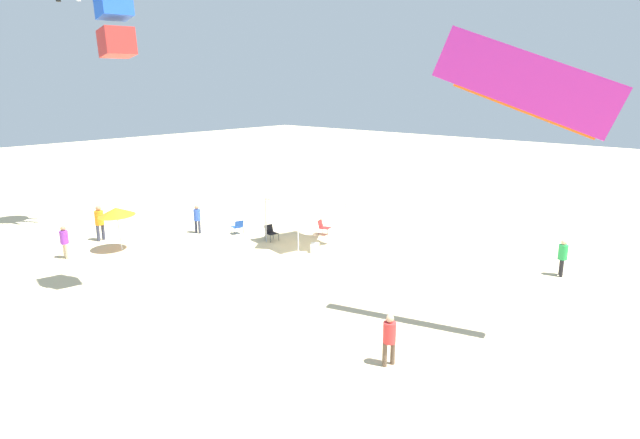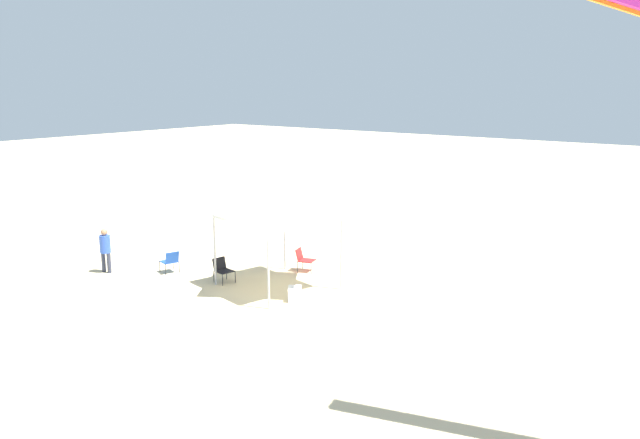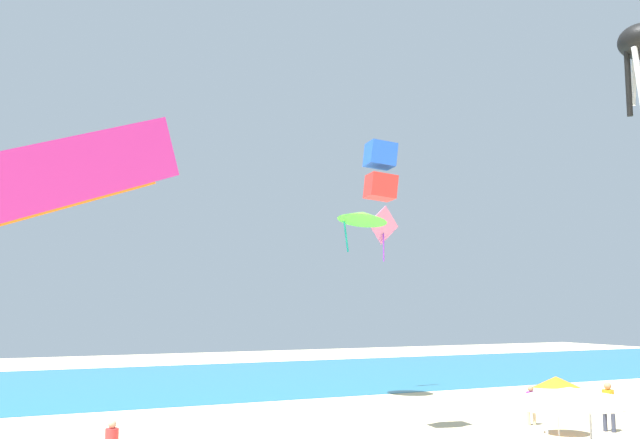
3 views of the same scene
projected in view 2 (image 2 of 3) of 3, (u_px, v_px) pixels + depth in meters
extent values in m
cube|color=beige|center=(268.00, 296.00, 20.70)|extent=(120.00, 120.00, 0.10)
cylinder|color=#B7B7BC|center=(341.00, 255.00, 21.00)|extent=(0.07, 0.07, 2.32)
cylinder|color=#B7B7BC|center=(285.00, 238.00, 23.30)|extent=(0.07, 0.07, 2.32)
cylinder|color=#B7B7BC|center=(268.00, 272.00, 19.18)|extent=(0.07, 0.07, 2.32)
cylinder|color=#B7B7BC|center=(215.00, 251.00, 21.47)|extent=(0.07, 0.07, 2.32)
cube|color=silver|center=(277.00, 217.00, 20.98)|extent=(3.73, 3.62, 0.10)
pyramid|color=silver|center=(277.00, 210.00, 20.93)|extent=(3.66, 3.54, 0.38)
cylinder|color=black|center=(223.00, 280.00, 21.56)|extent=(0.02, 0.02, 0.40)
cylinder|color=black|center=(235.00, 277.00, 21.90)|extent=(0.02, 0.02, 0.40)
cylinder|color=black|center=(214.00, 277.00, 21.93)|extent=(0.02, 0.02, 0.40)
cylinder|color=black|center=(226.00, 274.00, 22.27)|extent=(0.02, 0.02, 0.40)
cube|color=black|center=(224.00, 271.00, 21.87)|extent=(0.61, 0.61, 0.03)
cube|color=black|center=(219.00, 263.00, 22.04)|extent=(0.22, 0.51, 0.41)
cylinder|color=black|center=(173.00, 264.00, 23.44)|extent=(0.02, 0.02, 0.40)
cylinder|color=black|center=(160.00, 266.00, 23.14)|extent=(0.02, 0.02, 0.40)
cylinder|color=black|center=(179.00, 267.00, 23.04)|extent=(0.02, 0.02, 0.40)
cylinder|color=black|center=(166.00, 270.00, 22.73)|extent=(0.02, 0.02, 0.40)
cube|color=blue|center=(169.00, 261.00, 23.05)|extent=(0.65, 0.65, 0.03)
cube|color=blue|center=(172.00, 258.00, 22.77)|extent=(0.27, 0.51, 0.41)
cylinder|color=black|center=(311.00, 268.00, 22.89)|extent=(0.02, 0.02, 0.40)
cylinder|color=black|center=(316.00, 265.00, 23.37)|extent=(0.02, 0.02, 0.40)
cylinder|color=black|center=(297.00, 267.00, 23.06)|extent=(0.02, 0.02, 0.40)
cylinder|color=black|center=(303.00, 263.00, 23.54)|extent=(0.02, 0.02, 0.40)
cube|color=red|center=(307.00, 260.00, 23.17)|extent=(0.65, 0.65, 0.03)
cube|color=red|center=(299.00, 254.00, 23.22)|extent=(0.27, 0.51, 0.41)
cube|color=white|center=(295.00, 294.00, 20.16)|extent=(0.68, 0.72, 0.36)
cube|color=white|center=(295.00, 288.00, 20.12)|extent=(0.70, 0.74, 0.04)
cylinder|color=#33384C|center=(109.00, 263.00, 22.98)|extent=(0.14, 0.14, 0.73)
cylinder|color=#33384C|center=(104.00, 262.00, 23.13)|extent=(0.14, 0.14, 0.73)
cylinder|color=blue|center=(105.00, 244.00, 22.91)|extent=(0.38, 0.38, 0.63)
sphere|color=#A87A56|center=(104.00, 232.00, 22.82)|extent=(0.24, 0.24, 0.24)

